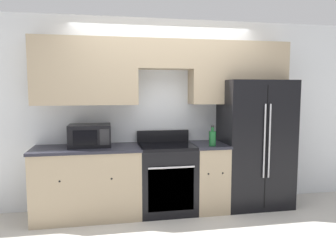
{
  "coord_description": "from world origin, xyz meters",
  "views": [
    {
      "loc": [
        -0.81,
        -3.89,
        1.62
      ],
      "look_at": [
        0.0,
        0.31,
        1.15
      ],
      "focal_mm": 35.0,
      "sensor_mm": 36.0,
      "label": 1
    }
  ],
  "objects": [
    {
      "name": "ground_plane",
      "position": [
        0.0,
        0.0,
        0.0
      ],
      "size": [
        12.0,
        12.0,
        0.0
      ],
      "primitive_type": "plane",
      "color": "beige"
    },
    {
      "name": "wall_back",
      "position": [
        0.0,
        0.58,
        1.54
      ],
      "size": [
        8.0,
        0.39,
        2.6
      ],
      "color": "silver",
      "rests_on": "ground_plane"
    },
    {
      "name": "lower_cabinets_left",
      "position": [
        -1.05,
        0.31,
        0.45
      ],
      "size": [
        1.35,
        0.64,
        0.9
      ],
      "color": "tan",
      "rests_on": "ground_plane"
    },
    {
      "name": "lower_cabinets_right",
      "position": [
        0.56,
        0.31,
        0.45
      ],
      "size": [
        0.45,
        0.64,
        0.9
      ],
      "color": "tan",
      "rests_on": "ground_plane"
    },
    {
      "name": "oven_range",
      "position": [
        -0.02,
        0.31,
        0.46
      ],
      "size": [
        0.73,
        0.65,
        1.06
      ],
      "color": "black",
      "rests_on": "ground_plane"
    },
    {
      "name": "refrigerator",
      "position": [
        1.24,
        0.35,
        0.88
      ],
      "size": [
        0.94,
        0.73,
        1.76
      ],
      "color": "black",
      "rests_on": "ground_plane"
    },
    {
      "name": "microwave",
      "position": [
        -1.01,
        0.39,
        1.05
      ],
      "size": [
        0.53,
        0.41,
        0.28
      ],
      "color": "black",
      "rests_on": "lower_cabinets_left"
    },
    {
      "name": "bottle",
      "position": [
        0.55,
        0.12,
        1.01
      ],
      "size": [
        0.09,
        0.09,
        0.27
      ],
      "color": "#195928",
      "rests_on": "lower_cabinets_right"
    }
  ]
}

